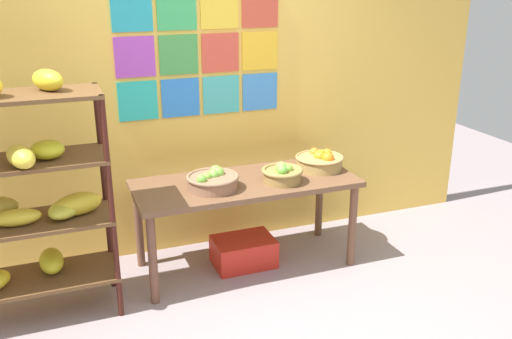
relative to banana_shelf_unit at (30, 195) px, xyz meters
name	(u,v)px	position (x,y,z in m)	size (l,w,h in m)	color
back_wall_with_art	(195,72)	(1.24, 0.66, 0.57)	(4.96, 0.07, 2.83)	#E9B94B
banana_shelf_unit	(30,195)	(0.00, 0.00, 0.00)	(0.97, 0.51, 1.60)	#3D1811
display_table	(246,191)	(1.46, 0.16, -0.23)	(1.63, 0.67, 0.69)	brown
fruit_basket_centre	(213,180)	(1.19, 0.09, -0.09)	(0.37, 0.37, 0.15)	#8D634A
fruit_basket_left	(282,174)	(1.70, 0.03, -0.09)	(0.30, 0.30, 0.15)	olive
fruit_basket_back_right	(320,161)	(2.08, 0.20, -0.09)	(0.37, 0.37, 0.15)	#AA8B4B
produce_crate_under_table	(244,252)	(1.44, 0.17, -0.74)	(0.46, 0.33, 0.22)	red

